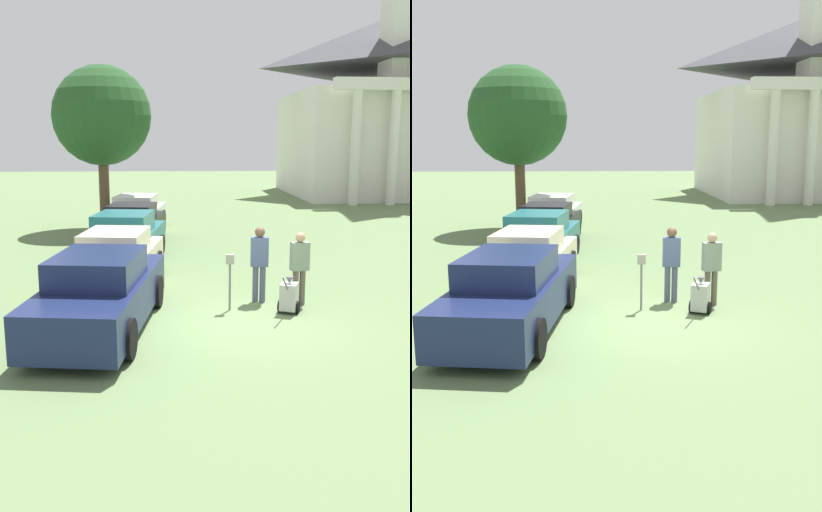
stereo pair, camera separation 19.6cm
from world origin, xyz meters
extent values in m
plane|color=#607A4C|center=(0.00, 0.00, 0.00)|extent=(120.00, 120.00, 0.00)
cube|color=#19234C|center=(-2.70, -0.26, 0.63)|extent=(2.52, 5.44, 0.85)
cube|color=#19234C|center=(-2.73, -0.47, 1.34)|extent=(1.89, 2.40, 0.56)
cylinder|color=black|center=(-3.37, 1.47, 0.38)|extent=(0.28, 0.77, 0.75)
cylinder|color=black|center=(-1.59, 1.23, 0.38)|extent=(0.28, 0.77, 0.75)
cylinder|color=black|center=(-3.81, -1.75, 0.38)|extent=(0.28, 0.77, 0.75)
cylinder|color=black|center=(-2.03, -1.99, 0.38)|extent=(0.28, 0.77, 0.75)
cube|color=beige|center=(-2.70, 3.37, 0.55)|extent=(2.39, 5.06, 0.75)
cube|color=beige|center=(-2.73, 3.18, 1.22)|extent=(1.80, 2.23, 0.57)
cylinder|color=black|center=(-3.35, 4.98, 0.33)|extent=(0.27, 0.67, 0.65)
cylinder|color=black|center=(-1.65, 4.75, 0.33)|extent=(0.27, 0.67, 0.65)
cylinder|color=black|center=(-3.75, 1.99, 0.33)|extent=(0.27, 0.67, 0.65)
cylinder|color=black|center=(-2.05, 1.76, 0.33)|extent=(0.27, 0.67, 0.65)
cube|color=#23666B|center=(-2.70, 6.22, 0.60)|extent=(2.49, 5.03, 0.85)
cube|color=#23666B|center=(-2.73, 6.03, 1.32)|extent=(1.89, 2.23, 0.58)
cylinder|color=black|center=(-3.40, 7.83, 0.33)|extent=(0.27, 0.67, 0.65)
cylinder|color=black|center=(-1.60, 7.58, 0.33)|extent=(0.27, 0.67, 0.65)
cylinder|color=black|center=(-3.80, 4.86, 0.33)|extent=(0.27, 0.67, 0.65)
cylinder|color=black|center=(-2.00, 4.62, 0.33)|extent=(0.27, 0.67, 0.65)
cube|color=black|center=(-2.70, 9.87, 0.56)|extent=(2.46, 4.82, 0.77)
cube|color=black|center=(-2.73, 9.69, 1.21)|extent=(1.88, 2.14, 0.53)
cylinder|color=black|center=(-3.41, 11.41, 0.32)|extent=(0.26, 0.66, 0.64)
cylinder|color=black|center=(-1.61, 11.17, 0.32)|extent=(0.26, 0.66, 0.64)
cylinder|color=black|center=(-3.80, 8.58, 0.32)|extent=(0.26, 0.66, 0.64)
cylinder|color=black|center=(-1.99, 8.33, 0.32)|extent=(0.26, 0.66, 0.64)
cube|color=silver|center=(-2.70, 13.04, 0.56)|extent=(2.48, 5.26, 0.75)
cube|color=silver|center=(-2.73, 12.84, 1.23)|extent=(1.87, 2.32, 0.57)
cylinder|color=black|center=(-3.37, 14.71, 0.34)|extent=(0.27, 0.70, 0.68)
cylinder|color=black|center=(-1.61, 14.47, 0.34)|extent=(0.27, 0.70, 0.68)
cylinder|color=black|center=(-3.80, 11.60, 0.34)|extent=(0.27, 0.70, 0.68)
cylinder|color=black|center=(-2.03, 11.36, 0.34)|extent=(0.27, 0.70, 0.68)
cylinder|color=slate|center=(0.06, 0.87, 0.54)|extent=(0.05, 0.05, 1.08)
cube|color=gray|center=(0.06, 0.87, 1.19)|extent=(0.18, 0.09, 0.22)
cylinder|color=#515670|center=(0.91, 1.49, 0.44)|extent=(0.14, 0.14, 0.88)
cylinder|color=#515670|center=(0.74, 1.51, 0.44)|extent=(0.14, 0.14, 0.88)
cube|color=#4C597F|center=(0.83, 1.50, 1.23)|extent=(0.44, 0.27, 0.70)
sphere|color=brown|center=(0.83, 1.50, 1.70)|extent=(0.24, 0.24, 0.24)
cylinder|color=#665B4C|center=(1.81, 1.21, 0.42)|extent=(0.14, 0.14, 0.84)
cylinder|color=#665B4C|center=(1.64, 1.19, 0.42)|extent=(0.14, 0.14, 0.84)
cube|color=gray|center=(1.73, 1.20, 1.17)|extent=(0.45, 0.28, 0.67)
sphere|color=tan|center=(1.73, 1.20, 1.62)|extent=(0.23, 0.23, 0.23)
cube|color=#B2B2AD|center=(1.37, 0.58, 0.38)|extent=(0.50, 0.54, 0.60)
cone|color=#59595B|center=(1.37, 0.58, 0.76)|extent=(0.18, 0.18, 0.16)
cylinder|color=#4C4C4C|center=(1.19, 0.14, 0.78)|extent=(0.25, 0.56, 0.43)
cylinder|color=black|center=(1.17, 0.66, 0.14)|extent=(0.15, 0.28, 0.28)
cylinder|color=black|center=(1.56, 0.50, 0.14)|extent=(0.15, 0.28, 0.28)
cube|color=silver|center=(13.07, 28.47, 3.50)|extent=(11.41, 12.13, 6.99)
pyramid|color=#424247|center=(13.07, 28.47, 10.14)|extent=(11.64, 12.37, 3.15)
cylinder|color=silver|center=(9.65, 21.81, 3.32)|extent=(0.56, 0.56, 6.64)
cylinder|color=silver|center=(11.93, 21.81, 3.32)|extent=(0.56, 0.56, 6.64)
cylinder|color=brown|center=(-4.10, 13.21, 1.53)|extent=(0.44, 0.44, 3.06)
sphere|color=#234C23|center=(-4.10, 13.21, 4.83)|extent=(4.15, 4.15, 4.15)
camera|label=1|loc=(-1.28, -11.63, 3.83)|focal=40.00mm
camera|label=2|loc=(-1.08, -11.64, 3.83)|focal=40.00mm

